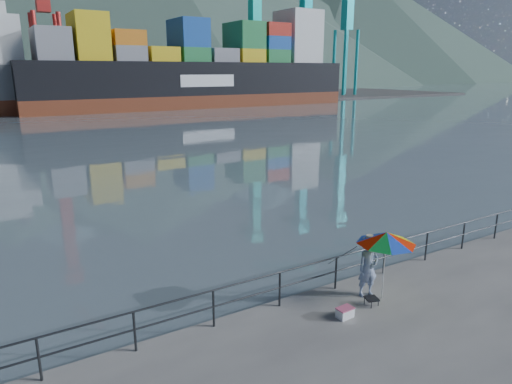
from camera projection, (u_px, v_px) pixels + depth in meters
The scene contains 11 objects.
harbor_water at pixel (7, 95), 118.92m from camera, with size 500.00×280.00×0.00m, color slate.
far_dock at pixel (74, 102), 93.40m from camera, with size 200.00×40.00×0.40m, color #514F4C.
guardrail at pixel (309, 280), 12.91m from camera, with size 22.00×0.06×1.03m.
port_cranes at pixel (183, 20), 92.37m from camera, with size 116.00×28.00×38.40m.
container_stacks at pixel (180, 84), 105.10m from camera, with size 58.00×8.40×7.80m.
fisherman at pixel (368, 268), 12.92m from camera, with size 0.62×0.40×1.69m, color #2E508C.
beach_umbrella at pixel (386, 238), 12.49m from camera, with size 1.86×1.86×1.99m.
folding_stool at pixel (371, 301), 12.55m from camera, with size 0.43×0.43×0.22m.
cooler_bag at pixel (345, 313), 11.93m from camera, with size 0.42×0.28×0.25m, color white.
fishing_rod at pixel (340, 283), 13.87m from camera, with size 0.02×0.02×2.34m, color black.
container_ship at pixel (204, 72), 82.50m from camera, with size 58.99×9.83×18.10m.
Camera 1 is at (-7.42, -7.62, 6.28)m, focal length 32.00 mm.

